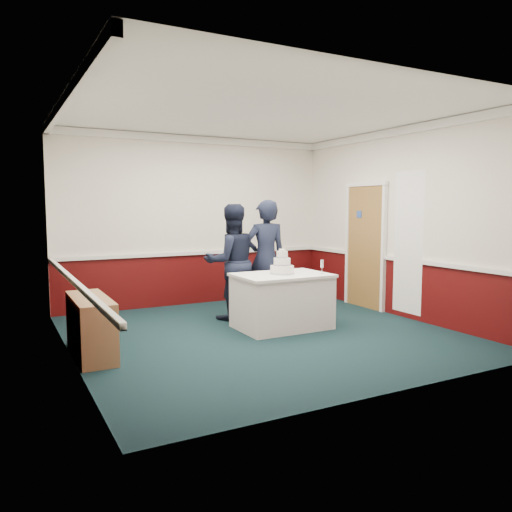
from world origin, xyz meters
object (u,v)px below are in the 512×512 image
cake_knife (287,276)px  champagne_flute (322,265)px  person_woman (265,259)px  sideboard (91,327)px  cake_table (282,301)px  wedding_cake (282,266)px  person_man (232,262)px

cake_knife → champagne_flute: bearing=-32.0°
person_woman → champagne_flute: bearing=116.6°
sideboard → cake_table: 2.69m
wedding_cake → person_man: size_ratio=0.20×
sideboard → champagne_flute: champagne_flute is taller
wedding_cake → cake_knife: bearing=-98.5°
cake_knife → person_man: bearing=85.1°
champagne_flute → person_man: person_man is taller
champagne_flute → person_man: size_ratio=0.11×
cake_table → wedding_cake: bearing=90.0°
person_man → champagne_flute: bearing=133.2°
wedding_cake → person_man: bearing=114.0°
cake_table → person_man: person_man is taller
person_woman → cake_knife: bearing=87.9°
cake_table → cake_knife: 0.44m
cake_knife → cake_table: bearing=58.1°
cake_knife → person_man: (-0.36, 1.08, 0.11)m
cake_table → person_woman: (0.16, 0.78, 0.53)m
wedding_cake → person_man: 0.96m
wedding_cake → person_woman: bearing=78.4°
champagne_flute → person_man: bearing=127.6°
cake_knife → sideboard: bearing=154.9°
cake_knife → person_woman: size_ratio=0.12×
sideboard → cake_knife: 2.69m
cake_table → person_man: bearing=114.0°
cake_table → cake_knife: cake_knife is taller
person_man → person_woman: bearing=176.0°
wedding_cake → person_woman: (0.16, 0.78, 0.03)m
sideboard → person_woman: person_woman is taller
sideboard → person_woman: size_ratio=0.64×
champagne_flute → person_woman: (-0.34, 1.06, 0.00)m
cake_table → champagne_flute: (0.50, -0.28, 0.53)m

